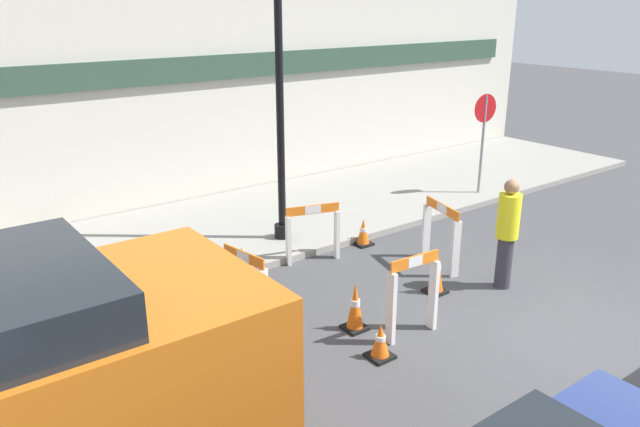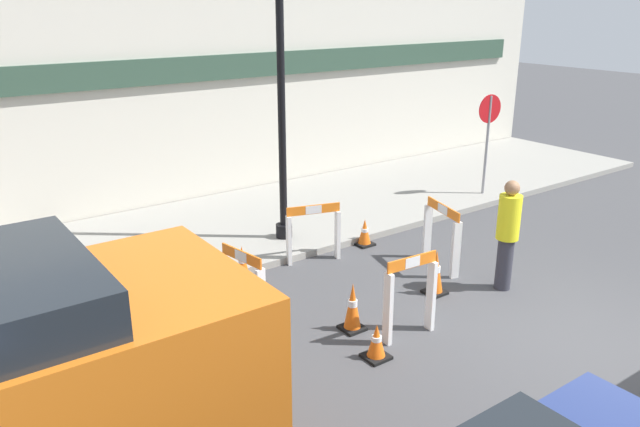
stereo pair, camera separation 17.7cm
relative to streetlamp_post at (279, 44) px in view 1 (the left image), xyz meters
The scene contains 16 objects.
ground_plane 6.45m from the streetlamp_post, 76.91° to the right, with size 60.00×60.00×0.00m, color #424244.
sidewalk_slab 3.77m from the streetlamp_post, 42.17° to the left, with size 18.00×3.85×0.12m.
storefront_facade 3.42m from the streetlamp_post, 68.39° to the left, with size 18.00×0.22×5.50m.
streetlamp_post is the anchor object (origin of this frame).
stop_sign 5.30m from the streetlamp_post, ahead, with size 0.60×0.08×2.14m.
barricade_0 4.09m from the streetlamp_post, 133.42° to the right, with size 0.26×0.80×1.04m.
barricade_1 4.67m from the streetlamp_post, 96.98° to the right, with size 0.77×0.18×1.12m.
barricade_2 3.99m from the streetlamp_post, 57.69° to the right, with size 0.38×0.95×1.07m.
barricade_3 3.06m from the streetlamp_post, 92.06° to the right, with size 0.90×0.39×0.98m.
traffic_cone_0 3.52m from the streetlamp_post, 39.44° to the right, with size 0.30×0.30×0.48m.
traffic_cone_1 5.13m from the streetlamp_post, 106.50° to the right, with size 0.30×0.30×0.46m.
traffic_cone_2 4.38m from the streetlamp_post, 76.50° to the right, with size 0.30×0.30×0.68m.
traffic_cone_3 3.57m from the streetlamp_post, 146.00° to the right, with size 0.30×0.30×0.56m.
traffic_cone_4 3.74m from the streetlamp_post, 153.06° to the right, with size 0.30×0.30×0.59m.
traffic_cone_5 4.50m from the streetlamp_post, 106.68° to the right, with size 0.30×0.30×0.67m.
person_worker 4.60m from the streetlamp_post, 64.16° to the right, with size 0.46×0.46×1.68m.
Camera 1 is at (-6.91, -3.35, 4.13)m, focal length 35.00 mm.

